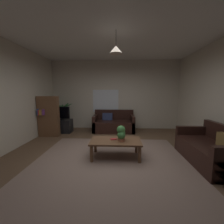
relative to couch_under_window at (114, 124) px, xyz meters
The scene contains 16 objects.
floor 2.39m from the couch_under_window, 89.41° to the right, with size 5.28×5.70×0.02m, color brown.
rug 2.58m from the couch_under_window, 89.46° to the right, with size 3.43×3.13×0.01m, color gray.
wall_back 1.26m from the couch_under_window, 87.27° to the left, with size 5.40×0.06×2.84m, color beige.
ceiling 3.50m from the couch_under_window, 89.41° to the right, with size 5.28×5.70×0.02m, color white.
window_pane 1.08m from the couch_under_window, 126.97° to the left, with size 1.08×0.01×0.94m, color white.
couch_under_window is the anchor object (origin of this frame).
couch_right_side 3.30m from the couch_under_window, 48.62° to the right, with size 0.84×1.53×0.82m.
coffee_table 2.29m from the couch_under_window, 87.03° to the right, with size 1.17×0.64×0.41m.
book_on_table_0 2.26m from the couch_under_window, 88.19° to the right, with size 0.14×0.09×0.02m, color #B22D2D.
remote_on_table_0 2.19m from the couch_under_window, 84.14° to the right, with size 0.05×0.16×0.02m, color black.
potted_plant_on_table 2.38m from the couch_under_window, 83.97° to the right, with size 0.20×0.22×0.36m.
tv_stand 2.08m from the couch_under_window, behind, with size 0.90×0.44×0.50m, color black.
tv 2.14m from the couch_under_window, behind, with size 0.80×0.16×0.50m.
potted_palm_corner 2.13m from the couch_under_window, behind, with size 0.85×0.92×1.23m.
bookshelf_corner 2.41m from the couch_under_window, 161.40° to the right, with size 0.70×0.31×1.40m.
pendant_lamp 3.15m from the couch_under_window, 87.03° to the right, with size 0.29×0.29×0.49m.
Camera 1 is at (0.15, -3.09, 1.51)m, focal length 22.53 mm.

